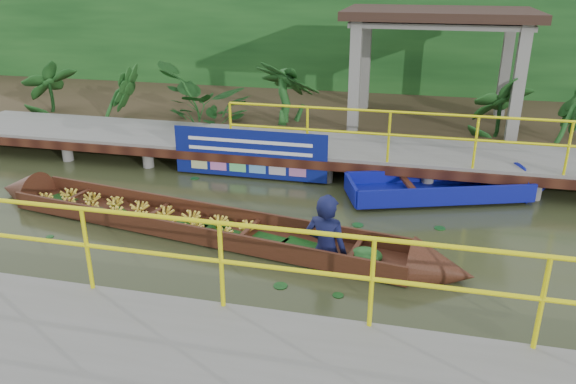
# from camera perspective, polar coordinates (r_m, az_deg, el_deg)

# --- Properties ---
(ground) EXTENTS (80.00, 80.00, 0.00)m
(ground) POSITION_cam_1_polar(r_m,az_deg,el_deg) (9.40, -4.83, -4.14)
(ground) COLOR #293018
(ground) RESTS_ON ground
(land_strip) EXTENTS (30.00, 8.00, 0.45)m
(land_strip) POSITION_cam_1_polar(r_m,az_deg,el_deg) (16.21, 3.35, 7.97)
(land_strip) COLOR #372E1B
(land_strip) RESTS_ON ground
(far_dock) EXTENTS (16.00, 2.06, 1.66)m
(far_dock) POSITION_cam_1_polar(r_m,az_deg,el_deg) (12.30, 0.09, 4.69)
(far_dock) COLOR slate
(far_dock) RESTS_ON ground
(pavilion) EXTENTS (4.40, 3.00, 3.00)m
(pavilion) POSITION_cam_1_polar(r_m,az_deg,el_deg) (14.37, 15.03, 16.00)
(pavilion) COLOR slate
(pavilion) RESTS_ON ground
(foliage_backdrop) EXTENTS (30.00, 0.80, 4.00)m
(foliage_backdrop) POSITION_cam_1_polar(r_m,az_deg,el_deg) (18.33, 4.91, 15.18)
(foliage_backdrop) COLOR #143E16
(foliage_backdrop) RESTS_ON ground
(vendor_boat) EXTENTS (8.83, 2.28, 2.26)m
(vendor_boat) POSITION_cam_1_polar(r_m,az_deg,el_deg) (9.17, -6.62, -2.75)
(vendor_boat) COLOR #371C0F
(vendor_boat) RESTS_ON ground
(moored_blue_boat) EXTENTS (4.05, 2.24, 0.94)m
(moored_blue_boat) POSITION_cam_1_polar(r_m,az_deg,el_deg) (11.41, 19.39, 0.36)
(moored_blue_boat) COLOR #0C1286
(moored_blue_boat) RESTS_ON ground
(blue_banner) EXTENTS (3.24, 0.04, 1.01)m
(blue_banner) POSITION_cam_1_polar(r_m,az_deg,el_deg) (11.55, -3.92, 3.90)
(blue_banner) COLOR navy
(blue_banner) RESTS_ON ground
(tropical_plants) EXTENTS (14.30, 1.30, 1.63)m
(tropical_plants) POSITION_cam_1_polar(r_m,az_deg,el_deg) (14.04, -1.24, 10.16)
(tropical_plants) COLOR #143E16
(tropical_plants) RESTS_ON ground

